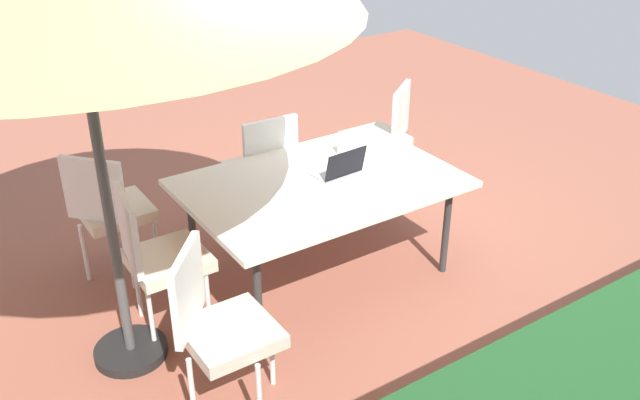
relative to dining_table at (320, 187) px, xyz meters
name	(u,v)px	position (x,y,z in m)	size (l,w,h in m)	color
ground_plane	(320,274)	(0.00, 0.00, -0.71)	(10.00, 10.00, 0.02)	#935442
dining_table	(320,187)	(0.00, 0.00, 0.00)	(1.81, 1.24, 0.74)	silver
chair_east	(157,254)	(1.17, -0.04, -0.14)	(0.49, 0.48, 0.98)	beige
chair_south	(263,165)	(0.01, -0.78, -0.14)	(0.46, 0.47, 0.98)	beige
chair_southeast	(110,207)	(1.22, -0.78, -0.14)	(0.59, 0.58, 0.98)	beige
chair_northeast	(218,323)	(1.16, 0.79, -0.14)	(0.59, 0.58, 0.98)	beige
chair_southwest	(383,133)	(-1.16, -0.78, -0.14)	(0.58, 0.58, 0.98)	beige
laptop	(339,169)	(-0.15, 0.01, 0.09)	(0.33, 0.27, 0.21)	#B7B7BC
cup	(343,146)	(-0.39, -0.28, 0.10)	(0.08, 0.08, 0.12)	white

